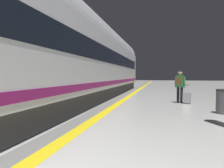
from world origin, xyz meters
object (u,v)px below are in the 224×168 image
at_px(passenger_near, 180,84).
at_px(waste_bin, 222,101).
at_px(high_speed_train, 59,50).
at_px(suitcase_near, 187,97).

height_order(passenger_near, waste_bin, passenger_near).
height_order(high_speed_train, suitcase_near, high_speed_train).
xyz_separation_m(suitcase_near, waste_bin, (0.94, -2.53, 0.14)).
xyz_separation_m(passenger_near, waste_bin, (1.26, -2.71, -0.54)).
bearing_deg(suitcase_near, waste_bin, -69.71).
relative_size(suitcase_near, waste_bin, 1.06).
distance_m(passenger_near, waste_bin, 3.04).
bearing_deg(waste_bin, high_speed_train, -177.13).
bearing_deg(high_speed_train, suitcase_near, 27.43).
distance_m(suitcase_near, waste_bin, 2.71).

